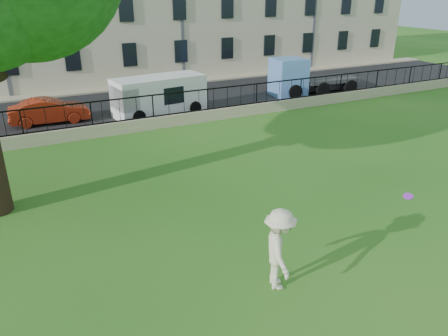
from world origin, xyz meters
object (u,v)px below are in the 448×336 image
frisbee (408,196)px  red_sedan (49,111)px  man (279,249)px  blue_truck (313,75)px  white_van (159,96)px

frisbee → red_sedan: (-7.58, 16.38, -0.54)m
man → blue_truck: blue_truck is taller
frisbee → blue_truck: blue_truck is taller
frisbee → white_van: white_van is taller
man → white_van: bearing=11.6°
man → frisbee: (4.55, 0.35, 0.18)m
frisbee → white_van: bearing=97.0°
white_van → red_sedan: bearing=163.1°
white_van → blue_truck: 10.83m
man → white_van: white_van is taller
red_sedan → white_van: bearing=-96.8°
frisbee → white_van: (-1.90, 15.38, -0.15)m
white_van → frisbee: bearing=-89.9°
red_sedan → white_van: size_ratio=0.79×
red_sedan → man: bearing=-166.6°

